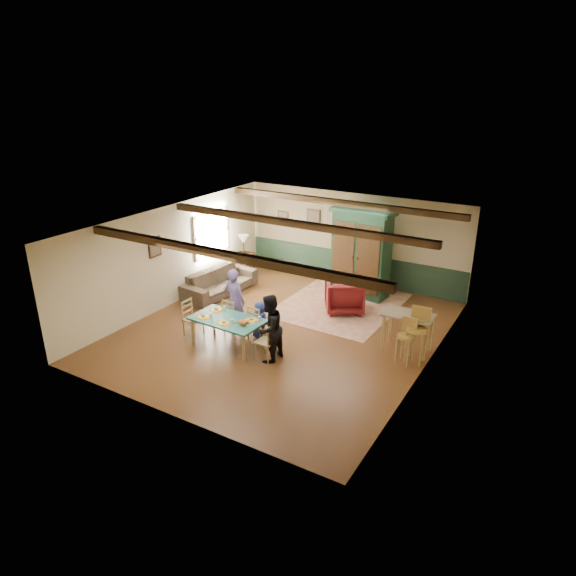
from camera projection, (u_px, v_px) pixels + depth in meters
The scene contains 35 objects.
floor at pixel (283, 330), 12.58m from camera, with size 8.00×8.00×0.00m, color #4A2A15.
wall_back at pixel (352, 238), 15.28m from camera, with size 7.00×0.02×2.70m, color beige.
wall_left at pixel (171, 255), 13.73m from camera, with size 0.02×8.00×2.70m, color beige.
wall_right at pixel (430, 310), 10.43m from camera, with size 0.02×8.00×2.70m, color beige.
ceiling at pixel (283, 223), 11.58m from camera, with size 7.00×8.00×0.02m, color white.
wainscot_back at pixel (351, 267), 15.60m from camera, with size 6.95×0.03×0.90m, color #203B2A.
ceiling_beam_front at pixel (221, 254), 9.77m from camera, with size 6.95×0.16×0.16m, color black.
ceiling_beam_mid at pixel (292, 223), 11.93m from camera, with size 6.95×0.16×0.16m, color black.
ceiling_beam_back at pixel (340, 202), 14.01m from camera, with size 6.95×0.16×0.16m, color black.
window_left at pixel (212, 234), 15.01m from camera, with size 0.06×1.60×1.30m, color white, non-canonical shape.
picture_left_wall at pixel (155, 247), 13.09m from camera, with size 0.04×0.42×0.52m, color gray, non-canonical shape.
picture_back_a at pixel (314, 218), 15.70m from camera, with size 0.45×0.04×0.55m, color gray, non-canonical shape.
picture_back_b at pixel (283, 218), 16.28m from camera, with size 0.38×0.04×0.48m, color gray, non-canonical shape.
dining_table at pixel (228, 333), 11.70m from camera, with size 1.66×0.92×0.69m, color #226C64, non-canonical shape.
dining_chair_far_left at pixel (233, 315), 12.37m from camera, with size 0.39×0.41×0.88m, color #9F844F, non-canonical shape.
dining_chair_far_right at pixel (258, 322), 12.00m from camera, with size 0.39×0.41×0.88m, color #9F844F, non-canonical shape.
dining_chair_end_left at pixel (193, 318), 12.20m from camera, with size 0.39×0.41×0.88m, color #9F844F, non-canonical shape.
dining_chair_end_right at pixel (266, 341), 11.14m from camera, with size 0.39×0.41×0.88m, color #9F844F, non-canonical shape.
person_man at pixel (235, 300), 12.30m from camera, with size 0.58×0.38×1.59m, color slate.
person_woman at pixel (269, 328), 10.97m from camera, with size 0.74×0.58×1.52m, color black.
person_child at pixel (260, 320), 12.05m from camera, with size 0.45×0.29×0.93m, color navy.
cat at pixel (243, 322), 11.22m from camera, with size 0.33×0.13×0.17m, color #BD5C21, non-canonical shape.
place_setting_near_left at pixel (203, 315), 11.63m from camera, with size 0.37×0.28×0.11m, color yellow, non-canonical shape.
place_setting_near_center at pixel (224, 321), 11.33m from camera, with size 0.37×0.28×0.11m, color yellow, non-canonical shape.
place_setting_far_left at pixel (217, 308), 11.99m from camera, with size 0.37×0.28×0.11m, color yellow, non-canonical shape.
place_setting_far_right at pixel (251, 318), 11.48m from camera, with size 0.37×0.28×0.11m, color yellow, non-canonical shape.
area_rug at pixel (340, 305), 14.02m from camera, with size 2.92×3.46×0.01m, color beige.
armoire at pixel (361, 253), 14.28m from camera, with size 1.76×0.70×2.48m, color black.
armchair at pixel (344, 295), 13.51m from camera, with size 0.96×0.99×0.90m, color #460E13.
sofa at pixel (220, 282), 14.71m from camera, with size 2.37×0.93×0.69m, color #3F3427.
end_table at pixel (244, 264), 16.23m from camera, with size 0.54×0.54×0.66m, color black, non-canonical shape.
table_lamp at pixel (243, 245), 15.99m from camera, with size 0.34×0.34×0.60m, color beige, non-canonical shape.
counter_table at pixel (407, 333), 11.47m from camera, with size 1.09×0.64×0.91m, color tan, non-canonical shape.
bar_stool_left at pixel (405, 342), 10.94m from camera, with size 0.36×0.40×1.02m, color #A78741, non-canonical shape.
bar_stool_right at pixel (416, 336), 10.97m from camera, with size 0.44×0.48×1.23m, color #A78741, non-canonical shape.
Camera 1 is at (5.85, -9.67, 5.63)m, focal length 32.00 mm.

